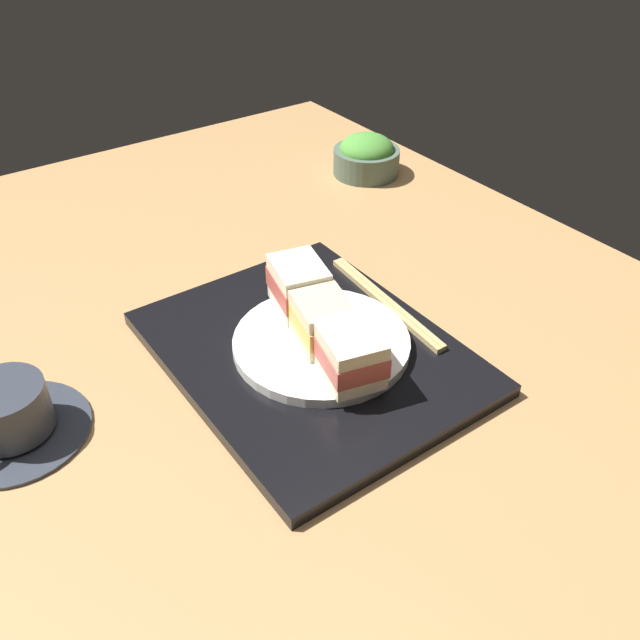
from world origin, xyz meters
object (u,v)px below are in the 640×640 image
at_px(sandwich_middle, 321,319).
at_px(chopsticks_pair, 385,301).
at_px(sandwich_plate, 321,343).
at_px(coffee_cup, 9,416).
at_px(sandwich_near, 347,355).
at_px(sandwich_far, 299,286).
at_px(salad_bowl, 366,156).

bearing_deg(sandwich_middle, chopsticks_pair, -78.24).
bearing_deg(sandwich_plate, coffee_cup, 75.55).
xyz_separation_m(sandwich_near, sandwich_middle, (0.07, -0.01, -0.00)).
distance_m(sandwich_far, salad_bowl, 0.45).
relative_size(sandwich_far, chopsticks_pair, 0.39).
bearing_deg(salad_bowl, sandwich_plate, 135.59).
height_order(sandwich_middle, sandwich_far, sandwich_far).
xyz_separation_m(sandwich_plate, sandwich_near, (-0.07, 0.01, 0.03)).
xyz_separation_m(sandwich_near, sandwich_far, (0.13, -0.03, 0.00)).
bearing_deg(chopsticks_pair, coffee_cup, 82.22).
bearing_deg(sandwich_plate, sandwich_middle, 14.04).
relative_size(sandwich_middle, chopsticks_pair, 0.40).
bearing_deg(salad_bowl, coffee_cup, 112.36).
distance_m(sandwich_middle, chopsticks_pair, 0.12).
bearing_deg(sandwich_middle, sandwich_far, -12.54).
relative_size(sandwich_near, sandwich_far, 1.00).
relative_size(sandwich_far, coffee_cup, 0.58).
relative_size(sandwich_middle, salad_bowl, 0.78).
relative_size(salad_bowl, coffee_cup, 0.76).
xyz_separation_m(chopsticks_pair, coffee_cup, (0.06, 0.44, 0.01)).
xyz_separation_m(sandwich_far, chopsticks_pair, (-0.04, -0.10, -0.04)).
bearing_deg(chopsticks_pair, sandwich_near, 125.04).
xyz_separation_m(sandwich_middle, sandwich_far, (0.07, -0.01, 0.00)).
distance_m(sandwich_middle, sandwich_far, 0.07).
distance_m(sandwich_plate, sandwich_far, 0.08).
bearing_deg(coffee_cup, sandwich_plate, -104.45).
bearing_deg(coffee_cup, sandwich_middle, -104.45).
bearing_deg(chopsticks_pair, salad_bowl, -35.47).
bearing_deg(chopsticks_pair, sandwich_middle, 101.76).
height_order(sandwich_far, coffee_cup, sandwich_far).
relative_size(sandwich_near, chopsticks_pair, 0.39).
bearing_deg(sandwich_far, salad_bowl, -48.98).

